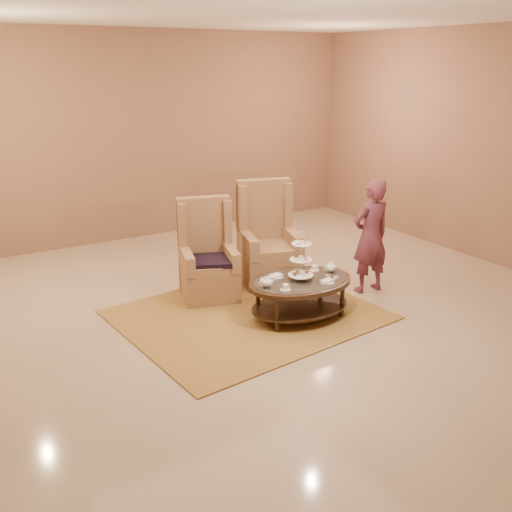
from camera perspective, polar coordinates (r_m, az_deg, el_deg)
ground at (r=7.11m, az=1.22°, el=-5.84°), size 8.00×8.00×0.00m
ceiling at (r=7.11m, az=1.22°, el=-5.84°), size 8.00×8.00×0.02m
wall_back at (r=10.14m, az=-11.12°, el=11.62°), size 8.00×0.04×3.50m
wall_right at (r=9.32m, az=22.92°, el=9.90°), size 0.04×8.00×3.50m
rug at (r=7.08m, az=-0.82°, el=-5.88°), size 3.18×2.74×0.02m
tea_table at (r=6.89m, az=4.45°, el=-3.09°), size 1.37×0.99×1.10m
armchair_left at (r=7.55m, az=-4.86°, el=-0.79°), size 0.87×0.89×1.30m
armchair_right at (r=8.04m, az=1.16°, el=0.79°), size 0.95×0.97×1.42m
person at (r=7.71m, az=11.39°, el=1.94°), size 0.58×0.39×1.55m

